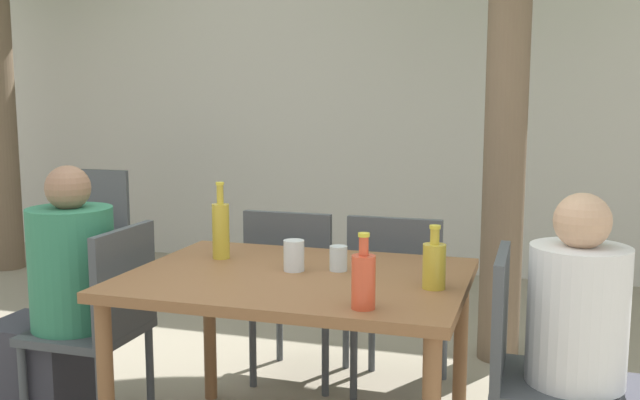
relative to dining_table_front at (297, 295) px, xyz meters
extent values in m
cube|color=beige|center=(0.00, 3.30, 0.72)|extent=(10.00, 0.08, 2.80)
cylinder|color=brown|center=(0.70, 1.39, 0.51)|extent=(0.23, 0.23, 2.38)
cube|color=brown|center=(0.00, 0.00, 0.06)|extent=(1.31, 0.97, 0.04)
cylinder|color=brown|center=(-0.59, -0.42, -0.32)|extent=(0.06, 0.06, 0.72)
cylinder|color=brown|center=(-0.59, 0.42, -0.32)|extent=(0.06, 0.06, 0.72)
cylinder|color=brown|center=(0.59, 0.42, -0.32)|extent=(0.06, 0.06, 0.72)
cube|color=#474C51|center=(-0.97, 0.00, -0.25)|extent=(0.44, 0.44, 0.04)
cube|color=#474C51|center=(-0.77, 0.00, 0.00)|extent=(0.04, 0.44, 0.45)
cylinder|color=#474C51|center=(-1.16, 0.19, -0.47)|extent=(0.04, 0.04, 0.41)
cylinder|color=#474C51|center=(-1.16, -0.19, -0.47)|extent=(0.04, 0.04, 0.41)
cylinder|color=#474C51|center=(-0.78, 0.19, -0.47)|extent=(0.04, 0.04, 0.41)
cube|color=#474C51|center=(0.97, 0.00, -0.25)|extent=(0.44, 0.44, 0.04)
cube|color=#474C51|center=(0.77, 0.00, 0.00)|extent=(0.04, 0.44, 0.45)
cube|color=#474C51|center=(-0.26, 0.80, -0.25)|extent=(0.44, 0.44, 0.04)
cube|color=#474C51|center=(-0.26, 0.60, 0.00)|extent=(0.44, 0.04, 0.45)
cylinder|color=#474C51|center=(-0.07, 0.99, -0.47)|extent=(0.04, 0.04, 0.41)
cylinder|color=#474C51|center=(-0.45, 0.99, -0.47)|extent=(0.04, 0.04, 0.41)
cylinder|color=#474C51|center=(-0.07, 0.61, -0.47)|extent=(0.04, 0.04, 0.41)
cylinder|color=#474C51|center=(-0.45, 0.61, -0.47)|extent=(0.04, 0.04, 0.41)
cube|color=#474C51|center=(0.26, 0.80, -0.25)|extent=(0.44, 0.44, 0.04)
cube|color=#474C51|center=(0.26, 0.60, 0.00)|extent=(0.44, 0.04, 0.45)
cylinder|color=#474C51|center=(0.45, 0.99, -0.47)|extent=(0.04, 0.04, 0.41)
cylinder|color=#474C51|center=(0.07, 0.99, -0.47)|extent=(0.04, 0.04, 0.41)
cylinder|color=#474C51|center=(0.45, 0.61, -0.47)|extent=(0.04, 0.04, 0.41)
cylinder|color=#474C51|center=(0.07, 0.61, -0.47)|extent=(0.04, 0.04, 0.41)
cube|color=#474C51|center=(-2.30, 1.89, -0.25)|extent=(0.44, 0.44, 0.04)
cube|color=#474C51|center=(-2.30, 2.09, 0.00)|extent=(0.44, 0.04, 0.45)
cylinder|color=#474C51|center=(-2.49, 1.70, -0.47)|extent=(0.04, 0.04, 0.41)
cylinder|color=#474C51|center=(-2.11, 1.70, -0.47)|extent=(0.04, 0.04, 0.41)
cylinder|color=#474C51|center=(-2.49, 2.08, -0.47)|extent=(0.04, 0.04, 0.41)
cylinder|color=#474C51|center=(-2.11, 2.08, -0.47)|extent=(0.04, 0.04, 0.41)
cube|color=#383842|center=(-1.23, 0.00, -0.45)|extent=(0.40, 0.33, 0.45)
cylinder|color=#337F5B|center=(-1.03, 0.00, 0.03)|extent=(0.36, 0.36, 0.53)
sphere|color=#936B51|center=(-1.03, 0.00, 0.38)|extent=(0.19, 0.19, 0.19)
cylinder|color=white|center=(1.03, 0.00, 0.02)|extent=(0.34, 0.34, 0.49)
sphere|color=tan|center=(1.03, 0.00, 0.35)|extent=(0.19, 0.19, 0.19)
cylinder|color=gold|center=(-0.40, 0.16, 0.20)|extent=(0.07, 0.07, 0.23)
cylinder|color=gold|center=(-0.40, 0.16, 0.36)|extent=(0.03, 0.03, 0.08)
cylinder|color=gold|center=(-0.40, 0.16, 0.41)|extent=(0.04, 0.04, 0.01)
cylinder|color=gold|center=(0.54, -0.05, 0.17)|extent=(0.08, 0.08, 0.16)
cylinder|color=gold|center=(0.54, -0.05, 0.28)|extent=(0.03, 0.03, 0.06)
cylinder|color=gold|center=(0.54, -0.05, 0.31)|extent=(0.04, 0.04, 0.01)
cylinder|color=#DB4C2D|center=(0.36, -0.37, 0.17)|extent=(0.08, 0.08, 0.18)
cylinder|color=#DB4C2D|center=(0.36, -0.37, 0.29)|extent=(0.03, 0.03, 0.06)
cylinder|color=gold|center=(0.36, -0.37, 0.33)|extent=(0.04, 0.04, 0.01)
cylinder|color=white|center=(-0.03, 0.05, 0.15)|extent=(0.08, 0.08, 0.12)
cylinder|color=silver|center=(0.14, 0.10, 0.13)|extent=(0.07, 0.07, 0.10)
camera|label=1|loc=(0.89, -2.55, 0.77)|focal=40.00mm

